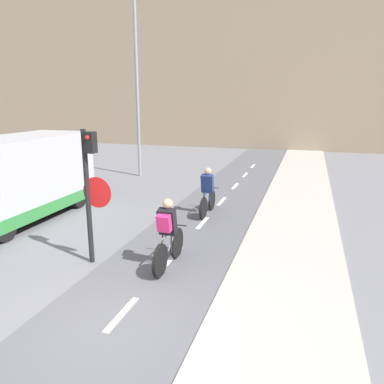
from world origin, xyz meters
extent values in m
plane|color=slate|center=(0.00, 0.00, 0.00)|extent=(120.00, 120.00, 0.00)
cube|color=#56565B|center=(0.00, 0.00, 0.01)|extent=(2.76, 60.00, 0.02)
cube|color=white|center=(0.00, 0.50, 0.02)|extent=(0.12, 1.10, 0.00)
cube|color=white|center=(0.00, 3.00, 0.02)|extent=(0.12, 1.10, 0.00)
cube|color=white|center=(0.00, 5.50, 0.02)|extent=(0.12, 1.10, 0.00)
cube|color=white|center=(0.00, 8.00, 0.02)|extent=(0.12, 1.10, 0.00)
cube|color=white|center=(0.00, 10.50, 0.02)|extent=(0.12, 1.10, 0.00)
cube|color=white|center=(0.00, 13.00, 0.02)|extent=(0.12, 1.10, 0.00)
cube|color=white|center=(0.00, 15.50, 0.02)|extent=(0.12, 1.10, 0.00)
cube|color=#A8A399|center=(2.58, 0.00, 0.03)|extent=(2.40, 60.00, 0.05)
cube|color=gray|center=(0.00, 25.28, 5.92)|extent=(60.00, 5.00, 11.85)
cylinder|color=black|center=(-1.64, 2.22, 1.47)|extent=(0.11, 0.11, 2.95)
cube|color=black|center=(-1.49, 2.22, 2.68)|extent=(0.20, 0.20, 0.44)
sphere|color=red|center=(-1.49, 2.11, 2.79)|extent=(0.09, 0.09, 0.09)
cone|color=red|center=(-1.41, 2.22, 1.62)|extent=(0.67, 0.01, 0.67)
cone|color=silver|center=(-1.41, 2.22, 1.62)|extent=(0.60, 0.02, 0.60)
cylinder|color=gray|center=(-4.76, 11.41, 3.89)|extent=(0.14, 0.14, 7.77)
cylinder|color=black|center=(0.09, 2.00, 0.35)|extent=(0.07, 0.70, 0.70)
cylinder|color=black|center=(0.09, 3.02, 0.35)|extent=(0.07, 0.70, 0.70)
cylinder|color=slate|center=(0.09, 2.71, 0.53)|extent=(0.04, 0.65, 0.43)
cylinder|color=slate|center=(0.09, 2.24, 0.55)|extent=(0.04, 0.34, 0.46)
cylinder|color=slate|center=(0.09, 2.55, 0.75)|extent=(0.04, 0.94, 0.07)
cylinder|color=slate|center=(0.09, 2.20, 0.34)|extent=(0.04, 0.39, 0.05)
cylinder|color=black|center=(0.09, 3.02, 0.79)|extent=(0.46, 0.03, 0.03)
cube|color=black|center=(0.09, 2.44, 1.05)|extent=(0.36, 0.31, 0.59)
sphere|color=tan|center=(0.09, 2.48, 1.43)|extent=(0.22, 0.22, 0.22)
cylinder|color=#232328|center=(-0.01, 2.41, 0.60)|extent=(0.04, 0.07, 0.44)
cylinder|color=#232328|center=(0.19, 2.41, 0.60)|extent=(0.04, 0.07, 0.44)
cube|color=#DB286B|center=(0.09, 2.26, 1.07)|extent=(0.28, 0.23, 0.39)
cylinder|color=black|center=(-0.09, 5.92, 0.33)|extent=(0.07, 0.67, 0.67)
cylinder|color=black|center=(-0.09, 6.93, 0.33)|extent=(0.07, 0.67, 0.67)
cylinder|color=navy|center=(-0.09, 6.62, 0.51)|extent=(0.04, 0.65, 0.42)
cylinder|color=navy|center=(-0.09, 6.15, 0.53)|extent=(0.04, 0.34, 0.44)
cylinder|color=navy|center=(-0.09, 6.46, 0.72)|extent=(0.04, 0.94, 0.07)
cylinder|color=navy|center=(-0.09, 6.11, 0.33)|extent=(0.04, 0.39, 0.05)
cylinder|color=black|center=(-0.09, 6.93, 0.75)|extent=(0.46, 0.03, 0.03)
cube|color=navy|center=(-0.09, 6.35, 1.02)|extent=(0.36, 0.31, 0.59)
sphere|color=tan|center=(-0.09, 6.39, 1.40)|extent=(0.22, 0.22, 0.22)
cylinder|color=#232328|center=(-0.19, 6.32, 0.58)|extent=(0.04, 0.07, 0.42)
cylinder|color=#232328|center=(0.01, 6.32, 0.58)|extent=(0.04, 0.07, 0.42)
cube|color=#B7B7BC|center=(-5.33, 4.26, 1.36)|extent=(2.02, 5.01, 2.23)
cube|color=#33843D|center=(-5.33, 4.26, 0.42)|extent=(2.03, 5.02, 0.36)
cube|color=black|center=(-5.33, 6.75, 1.75)|extent=(1.82, 0.04, 0.70)
cylinder|color=black|center=(-6.24, 5.89, 0.35)|extent=(0.18, 0.70, 0.70)
cylinder|color=black|center=(-4.43, 5.89, 0.35)|extent=(0.18, 0.70, 0.70)
cylinder|color=black|center=(-4.43, 2.63, 0.35)|extent=(0.18, 0.70, 0.70)
camera|label=1|loc=(2.81, -4.51, 3.54)|focal=35.00mm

